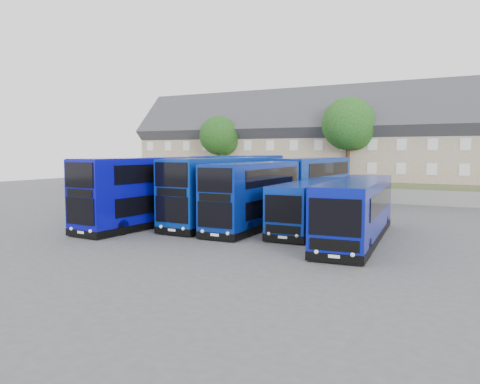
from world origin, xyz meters
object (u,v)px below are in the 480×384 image
dd_front_left (148,193)px  tree_west (220,137)px  dd_front_mid (220,192)px  coach_east_a (313,206)px  tree_mid (350,126)px

dd_front_left → tree_west: bearing=111.5°
dd_front_mid → coach_east_a: 6.91m
dd_front_left → dd_front_mid: (4.08, 3.26, -0.01)m
dd_front_left → coach_east_a: bearing=24.0°
coach_east_a → tree_west: 27.84m
coach_east_a → tree_mid: 21.44m
coach_east_a → tree_west: tree_west is taller
dd_front_mid → tree_mid: 22.25m
dd_front_mid → tree_mid: tree_mid is taller
dd_front_mid → tree_west: size_ratio=1.58×
dd_front_mid → coach_east_a: dd_front_mid is taller
dd_front_mid → tree_west: 24.35m
dd_front_mid → coach_east_a: (6.81, 0.89, -0.76)m
dd_front_left → coach_east_a: 11.69m
coach_east_a → tree_mid: bearing=95.4°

